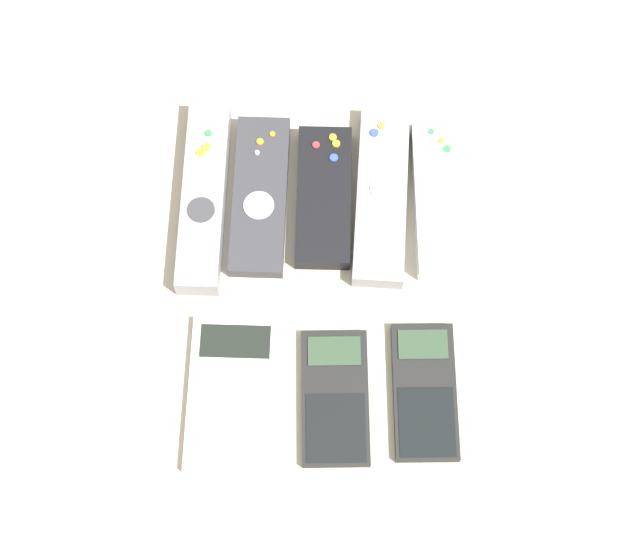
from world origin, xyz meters
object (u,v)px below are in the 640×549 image
remote_3 (378,196)px  calculator_2 (421,391)px  calculator_0 (229,394)px  calculator_1 (332,398)px  remote_0 (201,196)px  remote_1 (257,196)px  remote_4 (436,199)px  remote_2 (318,197)px

remote_3 → calculator_2: size_ratio=1.46×
calculator_0 → calculator_1: calculator_0 is taller
remote_0 → calculator_2: 0.30m
remote_0 → calculator_1: bearing=-55.8°
calculator_2 → remote_1: bearing=127.5°
calculator_0 → calculator_1: bearing=0.0°
remote_4 → calculator_0: 0.29m
remote_0 → remote_3: 0.18m
remote_3 → calculator_0: remote_3 is taller
remote_0 → remote_4: remote_0 is taller
calculator_0 → calculator_2: size_ratio=1.13×
remote_1 → remote_4: size_ratio=1.04×
remote_2 → remote_3: bearing=1.7°
calculator_1 → remote_3: bearing=76.2°
remote_3 → calculator_1: remote_3 is taller
remote_1 → calculator_2: (0.16, -0.21, -0.00)m
remote_0 → calculator_0: bearing=-78.6°
remote_0 → remote_3: (0.18, 0.00, -0.00)m
remote_3 → remote_4: (0.06, -0.00, 0.00)m
remote_3 → calculator_1: size_ratio=1.47×
remote_0 → remote_1: 0.06m
calculator_1 → remote_1: bearing=108.9°
remote_0 → remote_4: 0.24m
remote_1 → calculator_0: bearing=-94.1°
remote_4 → calculator_0: size_ratio=1.11×
remote_1 → remote_2: size_ratio=1.14×
remote_1 → calculator_0: (-0.02, -0.21, -0.00)m
remote_4 → calculator_2: 0.20m
remote_2 → calculator_1: 0.21m
remote_1 → remote_3: size_ratio=0.90×
remote_1 → remote_4: remote_4 is taller
remote_0 → remote_1: (0.06, 0.00, -0.01)m
remote_0 → calculator_2: bearing=-41.2°
remote_0 → calculator_0: (0.04, -0.21, -0.01)m
remote_3 → remote_0: bearing=-175.8°
remote_1 → calculator_0: size_ratio=1.15×
remote_3 → calculator_2: remote_3 is taller
calculator_2 → remote_4: bearing=83.2°
remote_1 → remote_4: bearing=-0.0°
remote_4 → calculator_2: (-0.02, -0.20, -0.01)m
remote_1 → remote_0: bearing=-174.7°
remote_0 → calculator_0: 0.21m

